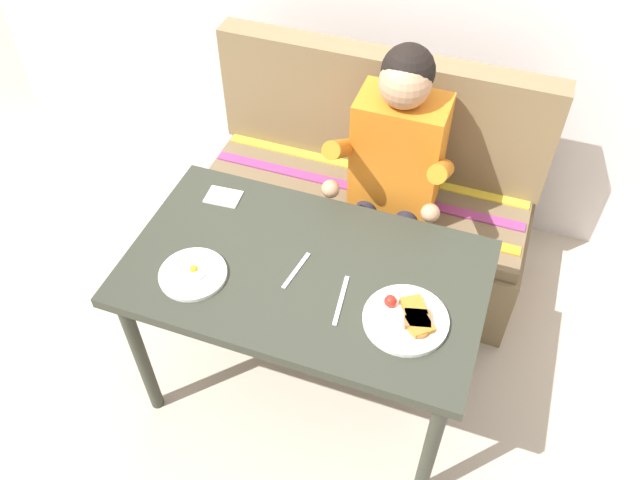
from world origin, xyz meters
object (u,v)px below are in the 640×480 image
plate_breakfast (408,319)px  plate_eggs (193,274)px  couch (366,205)px  table (305,285)px  napkin (223,197)px  fork (296,270)px  person (393,167)px  knife (341,300)px

plate_breakfast → plate_eggs: plate_breakfast is taller
couch → plate_eggs: size_ratio=6.40×
table → napkin: (-0.40, 0.22, 0.09)m
table → fork: (-0.02, -0.02, 0.08)m
plate_eggs → fork: plate_eggs is taller
person → plate_breakfast: person is taller
plate_eggs → knife: bearing=7.5°
plate_eggs → table: bearing=23.9°
plate_breakfast → napkin: plate_breakfast is taller
napkin → plate_eggs: bearing=-79.7°
table → plate_breakfast: 0.40m
person → fork: size_ratio=7.13×
knife → couch: bearing=93.9°
table → couch: size_ratio=0.83×
couch → plate_breakfast: couch is taller
person → napkin: person is taller
plate_breakfast → fork: 0.41m
table → fork: fork is taller
plate_eggs → knife: size_ratio=1.12×
napkin → fork: 0.45m
fork → plate_eggs: bearing=-148.2°
napkin → knife: size_ratio=0.63×
plate_breakfast → fork: (-0.40, 0.08, -0.01)m
knife → fork: bearing=152.7°
table → knife: size_ratio=6.00×
couch → table: bearing=-90.0°
plate_breakfast → knife: (-0.22, 0.01, -0.01)m
plate_breakfast → knife: 0.22m
person → plate_eggs: bearing=-123.0°
plate_breakfast → napkin: bearing=157.9°
plate_eggs → fork: (0.31, 0.13, -0.01)m
couch → fork: bearing=-91.8°
plate_eggs → napkin: (-0.07, 0.37, -0.01)m
plate_eggs → fork: 0.34m
napkin → couch: bearing=53.2°
knife → plate_eggs: bearing=-178.9°
table → plate_eggs: size_ratio=5.34×
couch → knife: bearing=-79.7°
fork → couch: bearing=97.0°
couch → plate_breakfast: 1.02m
table → napkin: 0.47m
plate_breakfast → fork: size_ratio=1.58×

